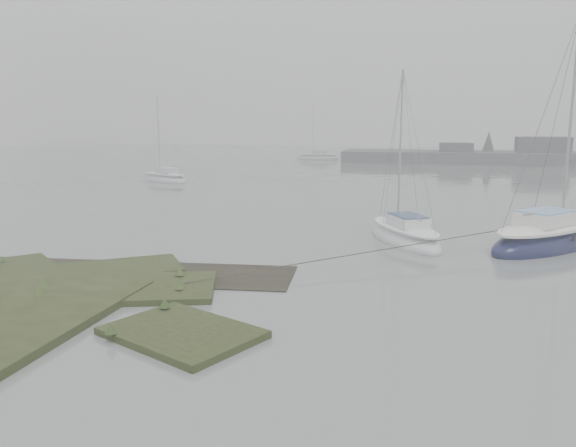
{
  "coord_description": "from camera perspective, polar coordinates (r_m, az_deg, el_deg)",
  "views": [
    {
      "loc": [
        5.9,
        -12.27,
        5.04
      ],
      "look_at": [
        1.76,
        5.13,
        1.8
      ],
      "focal_mm": 35.0,
      "sensor_mm": 36.0,
      "label": 1
    }
  ],
  "objects": [
    {
      "name": "sailboat_far_a",
      "position": [
        49.45,
        -12.37,
        4.46
      ],
      "size": [
        5.68,
        4.3,
        7.77
      ],
      "rotation": [
        0.0,
        0.0,
        1.05
      ],
      "color": "silver",
      "rests_on": "ground"
    },
    {
      "name": "ground",
      "position": [
        42.98,
        5.4,
        3.49
      ],
      "size": [
        160.0,
        160.0,
        0.0
      ],
      "primitive_type": "plane",
      "color": "slate",
      "rests_on": "ground"
    },
    {
      "name": "sailboat_main",
      "position": [
        25.25,
        24.93,
        -1.5
      ],
      "size": [
        6.4,
        6.87,
        9.99
      ],
      "rotation": [
        0.0,
        0.0,
        -0.71
      ],
      "color": "black",
      "rests_on": "ground"
    },
    {
      "name": "sailboat_white",
      "position": [
        24.38,
        11.76,
        -1.3
      ],
      "size": [
        4.18,
        5.72,
        7.78
      ],
      "rotation": [
        0.0,
        0.0,
        0.49
      ],
      "color": "silver",
      "rests_on": "ground"
    },
    {
      "name": "sailboat_far_c",
      "position": [
        77.24,
        3.06,
        6.7
      ],
      "size": [
        5.76,
        1.96,
        8.09
      ],
      "rotation": [
        0.0,
        0.0,
        1.59
      ],
      "color": "#9DA2A6",
      "rests_on": "ground"
    }
  ]
}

